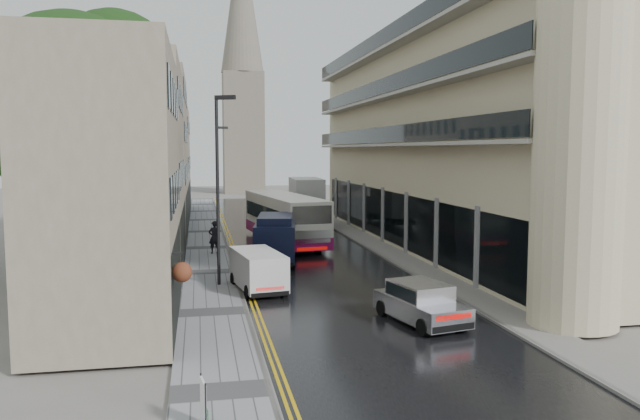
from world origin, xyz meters
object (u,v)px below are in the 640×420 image
object	(u,v)px
tree_far	(114,154)
white_lorry	(295,204)
tree_near	(74,141)
silver_hatchback	(423,314)
pedestrian	(214,237)
navy_van	(256,242)
lamp_post_near	(218,192)
estate_sign	(203,404)
lamp_post_far	(218,182)
cream_bus	(280,225)
white_van	(248,278)

from	to	relation	value
tree_far	white_lorry	xyz separation A→B (m)	(13.56, 3.46, -4.14)
tree_near	silver_hatchback	distance (m)	20.20
silver_hatchback	pedestrian	xyz separation A→B (m)	(-6.72, 18.53, 0.33)
tree_near	navy_van	xyz separation A→B (m)	(9.19, 0.33, -5.50)
lamp_post_near	estate_sign	bearing A→B (deg)	-68.20
pedestrian	lamp_post_far	xyz separation A→B (m)	(0.49, 7.53, 3.02)
tree_near	white_lorry	xyz separation A→B (m)	(13.86, 16.46, -4.85)
lamp_post_far	estate_sign	distance (m)	32.41
white_lorry	cream_bus	bearing A→B (deg)	-101.41
white_lorry	silver_hatchback	xyz separation A→B (m)	(-0.08, -29.89, -1.29)
white_lorry	navy_van	distance (m)	16.81
white_lorry	lamp_post_near	xyz separation A→B (m)	(-6.82, -20.56, 2.45)
silver_hatchback	lamp_post_near	world-z (taller)	lamp_post_near
white_lorry	silver_hatchback	world-z (taller)	white_lorry
white_van	pedestrian	world-z (taller)	pedestrian
tree_near	white_van	xyz separation A→B (m)	(8.20, -6.87, -5.98)
tree_near	navy_van	bearing A→B (deg)	2.04
lamp_post_near	estate_sign	xyz separation A→B (m)	(-0.86, -15.47, -3.86)
tree_far	navy_van	bearing A→B (deg)	-54.94
cream_bus	estate_sign	size ratio (longest dim) A/B	10.93
silver_hatchback	lamp_post_near	bearing A→B (deg)	113.44
tree_near	white_lorry	size ratio (longest dim) A/B	1.76
tree_near	pedestrian	size ratio (longest dim) A/B	6.88
tree_near	white_lorry	bearing A→B (deg)	49.90
silver_hatchback	lamp_post_far	xyz separation A→B (m)	(-6.23, 26.06, 3.34)
navy_van	estate_sign	size ratio (longest dim) A/B	4.98
white_lorry	tree_far	bearing A→B (deg)	-163.34
white_van	pedestrian	bearing A→B (deg)	86.38
lamp_post_far	estate_sign	bearing A→B (deg)	-115.01
white_van	lamp_post_far	bearing A→B (deg)	82.86
tree_far	pedestrian	distance (m)	11.59
pedestrian	estate_sign	size ratio (longest dim) A/B	1.80
white_lorry	lamp_post_far	world-z (taller)	lamp_post_far
lamp_post_far	white_van	bearing A→B (deg)	-110.67
tree_near	lamp_post_near	bearing A→B (deg)	-30.16
white_van	lamp_post_far	xyz separation A→B (m)	(-0.64, 19.50, 3.18)
tree_near	white_lorry	distance (m)	22.06
white_lorry	white_van	world-z (taller)	white_lorry
silver_hatchback	white_van	xyz separation A→B (m)	(-5.59, 6.56, 0.16)
tree_near	tree_far	world-z (taller)	tree_near
tree_near	navy_van	distance (m)	10.72
tree_far	white_van	xyz separation A→B (m)	(7.90, -19.87, -5.26)
lamp_post_near	estate_sign	distance (m)	15.97
navy_van	tree_near	bearing A→B (deg)	-168.59
navy_van	lamp_post_near	bearing A→B (deg)	-106.60
lamp_post_near	estate_sign	world-z (taller)	lamp_post_near
white_lorry	pedestrian	xyz separation A→B (m)	(-6.80, -11.36, -0.96)
navy_van	white_van	bearing A→B (deg)	-88.48
navy_van	pedestrian	xyz separation A→B (m)	(-2.12, 4.77, -0.32)
white_van	pedestrian	xyz separation A→B (m)	(-1.13, 11.97, 0.16)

